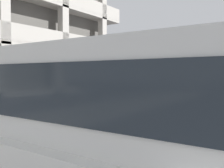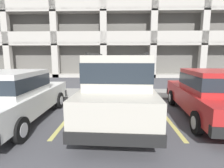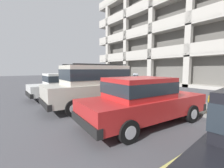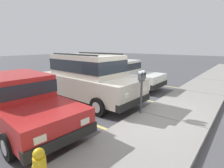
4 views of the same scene
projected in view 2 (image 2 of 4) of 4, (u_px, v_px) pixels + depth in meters
The scene contains 9 objects.
ground_plane at pixel (117, 102), 7.76m from camera, with size 80.00×80.00×0.10m.
sidewalk at pixel (117, 94), 9.02m from camera, with size 40.00×2.20×0.12m.
parking_stall_lines at pixel (161, 111), 6.31m from camera, with size 12.74×4.80×0.01m.
silver_suv at pixel (119, 85), 5.37m from camera, with size 2.15×4.85×2.03m.
red_sedan at pixel (14, 95), 5.12m from camera, with size 1.87×4.49×1.54m.
dark_hatchback at pixel (211, 93), 5.44m from camera, with size 2.07×4.60×1.54m.
parking_meter_near at pixel (120, 74), 7.91m from camera, with size 0.35×0.12×1.43m.
parking_garage at pixel (107, 22), 20.86m from camera, with size 32.00×10.00×13.25m.
fire_hydrant at pixel (201, 89), 8.19m from camera, with size 0.30×0.30×0.70m.
Camera 2 is at (0.00, -7.54, 1.93)m, focal length 28.00 mm.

